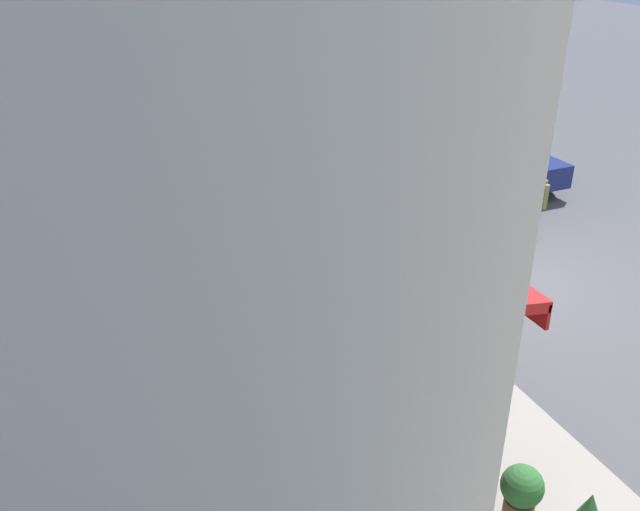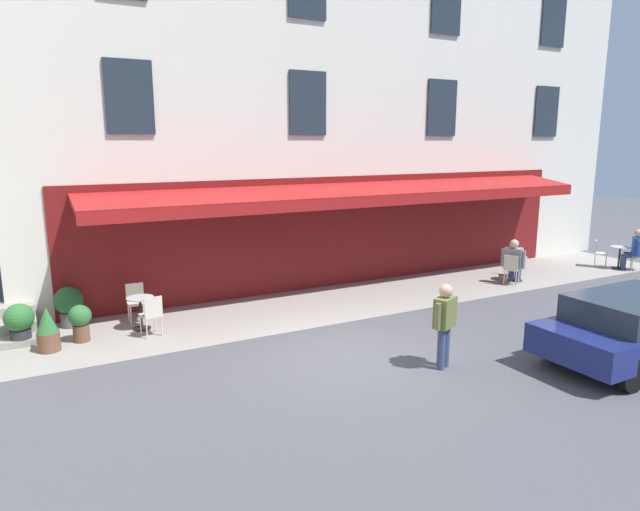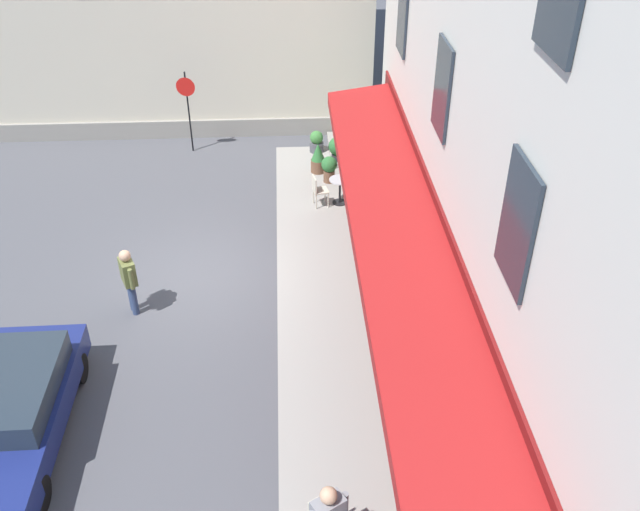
{
  "view_description": "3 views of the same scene",
  "coord_description": "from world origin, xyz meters",
  "views": [
    {
      "loc": [
        8.69,
        -7.47,
        6.04
      ],
      "look_at": [
        -0.21,
        -3.67,
        1.17
      ],
      "focal_mm": 38.22,
      "sensor_mm": 36.0,
      "label": 1
    },
    {
      "loc": [
        5.46,
        9.04,
        4.19
      ],
      "look_at": [
        -0.52,
        -2.13,
        1.6
      ],
      "focal_mm": 31.45,
      "sensor_mm": 36.0,
      "label": 2
    },
    {
      "loc": [
        -13.52,
        -2.09,
        9.75
      ],
      "look_at": [
        -0.63,
        -2.8,
        0.92
      ],
      "focal_mm": 38.72,
      "sensor_mm": 36.0,
      "label": 3
    }
  ],
  "objects": [
    {
      "name": "ground_plane",
      "position": [
        0.0,
        0.0,
        0.0
      ],
      "size": [
        70.0,
        70.0,
        0.0
      ],
      "primitive_type": "plane",
      "color": "#4C4C51"
    },
    {
      "name": "sidewalk_cafe_terrace",
      "position": [
        -3.25,
        -3.4,
        0.0
      ],
      "size": [
        20.5,
        3.2,
        0.01
      ],
      "primitive_type": "cube",
      "color": "gray",
      "rests_on": "ground_plane"
    },
    {
      "name": "cafe_table_near_entrance",
      "position": [
        -7.68,
        -2.8,
        0.49
      ],
      "size": [
        0.6,
        0.6,
        0.75
      ],
      "color": "black",
      "rests_on": "ground_plane"
    },
    {
      "name": "cafe_chair_cream_back_row",
      "position": [
        -7.13,
        -2.49,
        0.55
      ],
      "size": [
        0.55,
        0.55,
        0.91
      ],
      "color": "beige",
      "rests_on": "ground_plane"
    },
    {
      "name": "cafe_chair_cream_kerbside",
      "position": [
        -8.12,
        -3.25,
        0.55
      ],
      "size": [
        0.57,
        0.57,
        0.91
      ],
      "color": "beige",
      "rests_on": "ground_plane"
    },
    {
      "name": "cafe_table_mid_terrace",
      "position": [
        3.3,
        -3.57,
        0.49
      ],
      "size": [
        0.6,
        0.6,
        0.75
      ],
      "color": "black",
      "rests_on": "ground_plane"
    },
    {
      "name": "cafe_chair_cream_facing_street",
      "position": [
        3.18,
        -2.95,
        0.55
      ],
      "size": [
        0.47,
        0.47,
        0.91
      ],
      "color": "beige",
      "rests_on": "ground_plane"
    },
    {
      "name": "cafe_chair_cream_near_door",
      "position": [
        3.29,
        -4.2,
        0.55
      ],
      "size": [
        0.41,
        0.41,
        0.91
      ],
      "color": "beige",
      "rests_on": "ground_plane"
    },
    {
      "name": "cafe_table_streetside",
      "position": [
        -11.99,
        -2.36,
        0.49
      ],
      "size": [
        0.6,
        0.6,
        0.75
      ],
      "color": "black",
      "rests_on": "ground_plane"
    },
    {
      "name": "cafe_chair_cream_corner_left",
      "position": [
        -12.38,
        -1.87,
        0.55
      ],
      "size": [
        0.56,
        0.56,
        0.91
      ],
      "color": "beige",
      "rests_on": "ground_plane"
    },
    {
      "name": "cafe_chair_cream_by_window",
      "position": [
        -11.62,
        -2.88,
        0.55
      ],
      "size": [
        0.56,
        0.56,
        0.91
      ],
      "color": "beige",
      "rests_on": "ground_plane"
    },
    {
      "name": "seated_patron_in_grey",
      "position": [
        -7.32,
        -2.59,
        0.72
      ],
      "size": [
        0.68,
        0.65,
        1.36
      ],
      "color": "navy",
      "rests_on": "ground_plane"
    },
    {
      "name": "seated_companion_in_blue",
      "position": [
        -12.25,
        -2.04,
        0.72
      ],
      "size": [
        0.67,
        0.69,
        1.37
      ],
      "color": "navy",
      "rests_on": "ground_plane"
    },
    {
      "name": "walking_pedestrian_in_olive",
      "position": [
        -1.27,
        1.38,
        0.95
      ],
      "size": [
        0.62,
        0.44,
        1.63
      ],
      "color": "navy",
      "rests_on": "ground_plane"
    },
    {
      "name": "potted_plant_entrance_right",
      "position": [
        4.58,
        -3.36,
        0.46
      ],
      "size": [
        0.47,
        0.47,
        0.8
      ],
      "color": "brown",
      "rests_on": "ground_plane"
    },
    {
      "name": "parked_car_navy",
      "position": [
        -4.79,
        2.87,
        0.71
      ],
      "size": [
        4.32,
        1.85,
        1.33
      ],
      "color": "navy",
      "rests_on": "ground_plane"
    }
  ]
}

